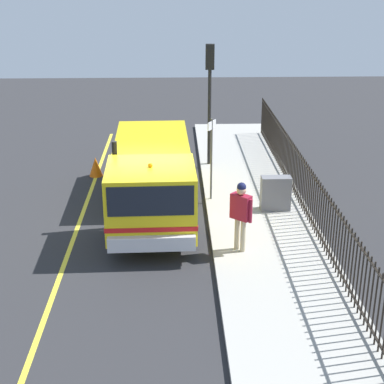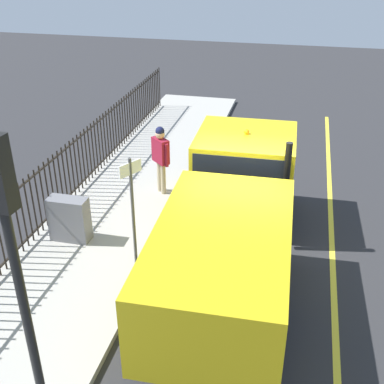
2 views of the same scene
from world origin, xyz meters
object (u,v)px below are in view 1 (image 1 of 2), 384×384
(worker_standing, at_px, (241,209))
(traffic_cone, at_px, (96,167))
(traffic_light_near, at_px, (210,81))
(utility_cabinet, at_px, (276,193))
(street_sign, at_px, (212,150))
(work_truck, at_px, (152,176))

(worker_standing, xyz_separation_m, traffic_cone, (-4.33, 6.10, -0.91))
(traffic_light_near, relative_size, utility_cabinet, 4.20)
(traffic_light_near, bearing_deg, worker_standing, 98.46)
(utility_cabinet, height_order, street_sign, street_sign)
(worker_standing, height_order, utility_cabinet, worker_standing)
(work_truck, height_order, traffic_cone, work_truck)
(work_truck, xyz_separation_m, traffic_cone, (-2.08, 3.65, -0.92))
(worker_standing, xyz_separation_m, street_sign, (-0.50, 3.50, 0.46))
(work_truck, relative_size, street_sign, 2.78)
(worker_standing, relative_size, utility_cabinet, 1.79)
(traffic_cone, distance_m, street_sign, 4.83)
(utility_cabinet, height_order, traffic_cone, utility_cabinet)
(traffic_cone, xyz_separation_m, street_sign, (3.83, -2.60, 1.36))
(work_truck, relative_size, traffic_cone, 10.55)
(traffic_cone, bearing_deg, street_sign, -34.22)
(traffic_light_near, bearing_deg, work_truck, 72.50)
(traffic_cone, height_order, street_sign, street_sign)
(worker_standing, relative_size, street_sign, 0.72)
(work_truck, xyz_separation_m, traffic_light_near, (1.89, 4.47, 1.87))
(traffic_light_near, xyz_separation_m, traffic_cone, (-3.97, -0.82, -2.79))
(utility_cabinet, distance_m, traffic_cone, 6.65)
(work_truck, relative_size, utility_cabinet, 6.95)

